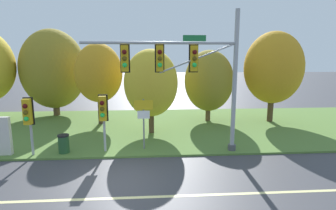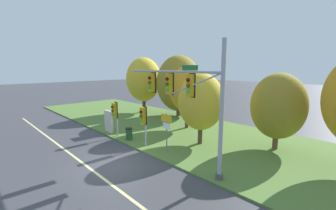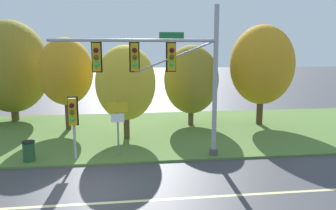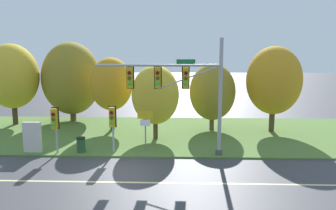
% 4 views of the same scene
% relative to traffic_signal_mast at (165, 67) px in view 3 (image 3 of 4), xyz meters
% --- Properties ---
extents(ground_plane, '(160.00, 160.00, 0.00)m').
position_rel_traffic_signal_mast_xyz_m(ground_plane, '(-3.14, -3.00, -4.31)').
color(ground_plane, '#3D3D42').
extents(lane_stripe, '(36.00, 0.16, 0.01)m').
position_rel_traffic_signal_mast_xyz_m(lane_stripe, '(-3.14, -4.20, -4.30)').
color(lane_stripe, beige).
rests_on(lane_stripe, ground).
extents(grass_verge, '(48.00, 11.50, 0.10)m').
position_rel_traffic_signal_mast_xyz_m(grass_verge, '(-3.14, 5.25, -4.26)').
color(grass_verge, '#517533').
rests_on(grass_verge, ground).
extents(traffic_signal_mast, '(7.60, 0.49, 6.98)m').
position_rel_traffic_signal_mast_xyz_m(traffic_signal_mast, '(0.00, 0.00, 0.00)').
color(traffic_signal_mast, '#9EA0A5').
rests_on(traffic_signal_mast, grass_verge).
extents(pedestrian_signal_further_along, '(0.46, 0.55, 2.93)m').
position_rel_traffic_signal_mast_xyz_m(pedestrian_signal_further_along, '(-4.17, 0.13, -2.11)').
color(pedestrian_signal_further_along, '#9EA0A5').
rests_on(pedestrian_signal_further_along, grass_verge).
extents(route_sign_post, '(0.96, 0.08, 2.63)m').
position_rel_traffic_signal_mast_xyz_m(route_sign_post, '(-2.20, 0.54, -2.42)').
color(route_sign_post, slate).
rests_on(route_sign_post, grass_verge).
extents(tree_left_of_mast, '(5.11, 5.11, 7.00)m').
position_rel_traffic_signal_mast_xyz_m(tree_left_of_mast, '(-9.66, 9.40, -0.41)').
color(tree_left_of_mast, brown).
rests_on(tree_left_of_mast, grass_verge).
extents(tree_behind_signpost, '(3.32, 3.32, 5.73)m').
position_rel_traffic_signal_mast_xyz_m(tree_behind_signpost, '(-5.44, 6.14, -0.56)').
color(tree_behind_signpost, '#4C3823').
rests_on(tree_behind_signpost, grass_verge).
extents(tree_mid_verge, '(3.34, 3.34, 5.25)m').
position_rel_traffic_signal_mast_xyz_m(tree_mid_verge, '(-1.79, 3.58, -1.05)').
color(tree_mid_verge, '#4C3823').
rests_on(tree_mid_verge, grass_verge).
extents(tree_tall_centre, '(3.60, 3.60, 5.29)m').
position_rel_traffic_signal_mast_xyz_m(tree_tall_centre, '(2.52, 6.53, -1.18)').
color(tree_tall_centre, brown).
rests_on(tree_tall_centre, grass_verge).
extents(tree_right_far, '(4.17, 4.17, 6.60)m').
position_rel_traffic_signal_mast_xyz_m(tree_right_far, '(7.13, 6.01, -0.23)').
color(tree_right_far, '#4C3823').
rests_on(tree_right_far, grass_verge).
extents(trash_bin, '(0.56, 0.56, 0.93)m').
position_rel_traffic_signal_mast_xyz_m(trash_bin, '(-6.19, 0.21, -3.74)').
color(trash_bin, '#234C28').
rests_on(trash_bin, grass_verge).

